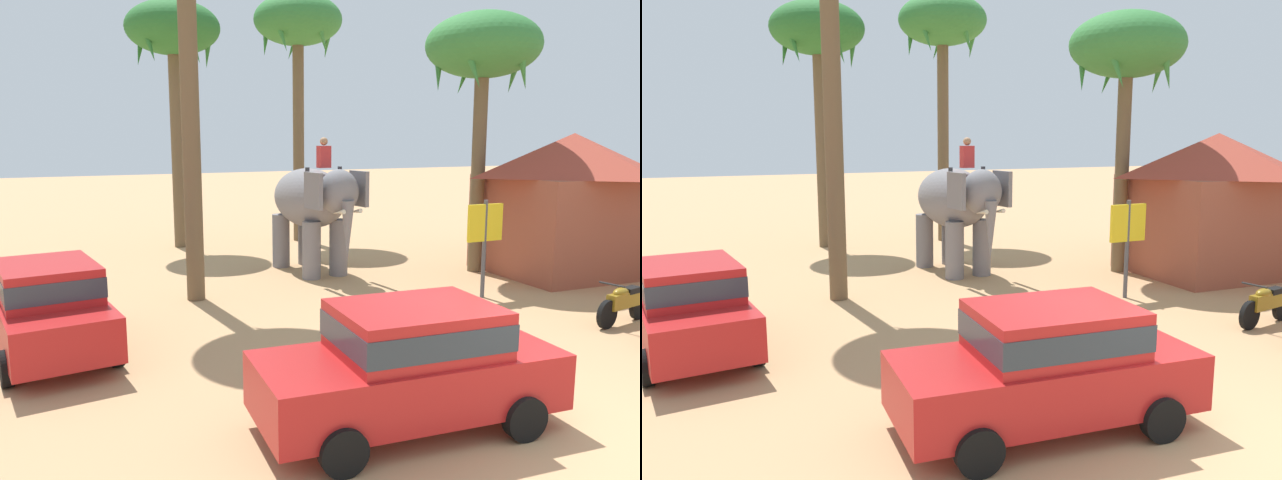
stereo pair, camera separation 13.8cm
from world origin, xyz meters
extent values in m
plane|color=tan|center=(0.00, 0.00, 0.00)|extent=(120.00, 120.00, 0.00)
cube|color=red|center=(-1.47, 0.76, 0.68)|extent=(4.23, 2.04, 0.76)
cube|color=red|center=(-1.37, 0.75, 1.38)|extent=(2.22, 1.73, 0.64)
cube|color=#2D3842|center=(-1.37, 0.75, 1.38)|extent=(2.25, 1.75, 0.35)
cylinder|color=black|center=(-2.81, 0.02, 0.30)|extent=(0.61, 0.23, 0.60)
cylinder|color=black|center=(-2.66, 1.72, 0.30)|extent=(0.61, 0.23, 0.60)
cylinder|color=black|center=(-0.27, -0.19, 0.30)|extent=(0.61, 0.23, 0.60)
cylinder|color=black|center=(-0.13, 1.50, 0.30)|extent=(0.61, 0.23, 0.60)
cube|color=red|center=(-5.73, 5.98, 0.68)|extent=(2.17, 4.27, 0.76)
cube|color=red|center=(-5.72, 5.88, 1.38)|extent=(1.80, 2.27, 0.64)
cube|color=#2D3842|center=(-5.72, 5.88, 1.38)|extent=(1.82, 2.29, 0.35)
cylinder|color=black|center=(-5.03, 7.34, 0.30)|extent=(0.25, 0.62, 0.60)
cylinder|color=black|center=(-6.42, 4.62, 0.30)|extent=(0.25, 0.62, 0.60)
cylinder|color=black|center=(-4.73, 4.82, 0.30)|extent=(0.25, 0.62, 0.60)
ellipsoid|color=slate|center=(1.41, 10.48, 2.15)|extent=(1.89, 3.24, 1.70)
cylinder|color=slate|center=(1.93, 9.59, 0.80)|extent=(0.52, 0.52, 1.60)
cylinder|color=slate|center=(1.06, 9.51, 0.80)|extent=(0.52, 0.52, 1.60)
cylinder|color=slate|center=(1.76, 11.44, 0.80)|extent=(0.52, 0.52, 1.60)
cylinder|color=slate|center=(0.88, 11.36, 0.80)|extent=(0.52, 0.52, 1.60)
ellipsoid|color=slate|center=(1.56, 8.86, 2.45)|extent=(1.19, 1.10, 1.20)
cube|color=slate|center=(2.27, 9.02, 2.50)|extent=(0.19, 0.81, 0.96)
cube|color=slate|center=(0.84, 8.89, 2.50)|extent=(0.19, 0.81, 0.96)
cone|color=slate|center=(1.60, 8.41, 1.45)|extent=(0.39, 0.39, 1.60)
cone|color=beige|center=(1.86, 8.48, 1.95)|extent=(0.17, 0.57, 0.21)
cone|color=beige|center=(1.34, 8.43, 1.95)|extent=(0.17, 0.57, 0.21)
cube|color=red|center=(1.49, 9.63, 3.35)|extent=(0.36, 0.27, 0.60)
sphere|color=#A87A56|center=(1.49, 9.63, 3.77)|extent=(0.22, 0.22, 0.22)
cylinder|color=#333338|center=(2.01, 9.68, 2.80)|extent=(0.12, 0.12, 0.55)
cylinder|color=#333338|center=(0.97, 9.58, 2.80)|extent=(0.12, 0.12, 0.55)
cylinder|color=black|center=(4.68, 2.77, 0.30)|extent=(0.61, 0.19, 0.60)
cylinder|color=black|center=(5.86, 2.96, 0.30)|extent=(0.61, 0.19, 0.60)
cube|color=olive|center=(5.27, 2.86, 0.52)|extent=(1.04, 0.36, 0.32)
ellipsoid|color=olive|center=(5.12, 2.84, 0.70)|extent=(0.47, 0.31, 0.20)
cube|color=black|center=(5.51, 2.90, 0.70)|extent=(0.47, 0.29, 0.12)
cylinder|color=black|center=(4.76, 2.78, 0.92)|extent=(0.13, 0.55, 0.04)
cylinder|color=brown|center=(-2.40, 8.65, 4.50)|extent=(0.43, 0.43, 9.00)
cylinder|color=brown|center=(-1.12, 16.10, 3.67)|extent=(0.41, 0.41, 7.34)
ellipsoid|color=#286B2D|center=(-1.12, 16.10, 7.54)|extent=(3.20, 3.20, 1.80)
cone|color=#286B2D|center=(0.08, 16.10, 7.04)|extent=(0.40, 0.92, 1.64)
cone|color=#286B2D|center=(-0.75, 17.24, 7.04)|extent=(0.91, 0.57, 1.67)
cone|color=#286B2D|center=(-2.09, 16.80, 7.04)|extent=(0.73, 0.83, 1.69)
cone|color=#286B2D|center=(-2.09, 15.39, 7.04)|extent=(0.73, 0.83, 1.69)
cone|color=#286B2D|center=(-0.75, 14.96, 7.04)|extent=(0.91, 0.57, 1.67)
cylinder|color=brown|center=(3.29, 15.62, 3.92)|extent=(0.41, 0.41, 7.85)
ellipsoid|color=#337A38|center=(3.29, 15.62, 8.05)|extent=(3.20, 3.20, 1.80)
cone|color=#337A38|center=(4.49, 15.62, 7.55)|extent=(0.40, 0.92, 1.64)
cone|color=#337A38|center=(3.66, 16.77, 7.55)|extent=(0.91, 0.57, 1.67)
cone|color=#337A38|center=(2.32, 16.33, 7.55)|extent=(0.73, 0.83, 1.69)
cone|color=#337A38|center=(2.32, 14.92, 7.55)|extent=(0.73, 0.83, 1.69)
cone|color=#337A38|center=(3.66, 14.48, 7.55)|extent=(0.91, 0.57, 1.67)
cylinder|color=brown|center=(5.80, 8.40, 3.10)|extent=(0.39, 0.39, 6.21)
ellipsoid|color=#337A38|center=(5.80, 8.40, 6.41)|extent=(3.20, 3.20, 1.80)
cone|color=#337A38|center=(7.00, 8.40, 5.91)|extent=(0.40, 0.92, 1.64)
cone|color=#337A38|center=(6.17, 9.54, 5.91)|extent=(0.91, 0.57, 1.67)
cone|color=#337A38|center=(4.82, 9.10, 5.91)|extent=(0.73, 0.83, 1.69)
cone|color=#337A38|center=(4.82, 7.69, 5.91)|extent=(0.73, 0.83, 1.69)
cone|color=#337A38|center=(6.17, 7.25, 5.91)|extent=(0.91, 0.57, 1.67)
cube|color=#994C38|center=(8.20, 7.20, 1.40)|extent=(4.55, 3.78, 2.80)
pyramid|color=#9E3828|center=(8.20, 7.20, 3.40)|extent=(5.17, 4.40, 1.20)
cylinder|color=#4C4C51|center=(4.03, 5.88, 1.20)|extent=(0.10, 0.10, 2.40)
cube|color=yellow|center=(4.03, 5.88, 1.85)|extent=(1.00, 0.08, 0.90)
camera|label=1|loc=(-5.89, -5.95, 3.91)|focal=35.03mm
camera|label=2|loc=(-5.77, -6.00, 3.91)|focal=35.03mm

